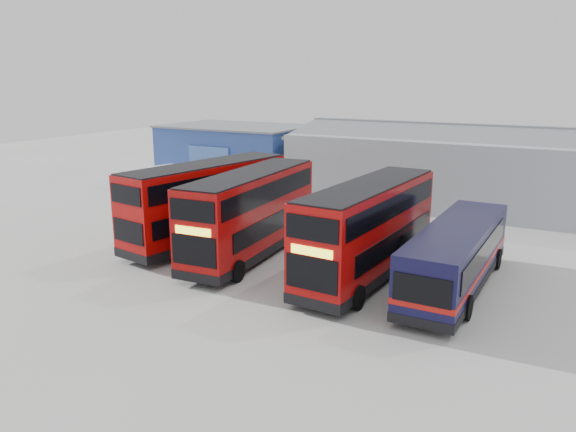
{
  "coord_description": "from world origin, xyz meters",
  "views": [
    {
      "loc": [
        13.66,
        -22.97,
        9.32
      ],
      "look_at": [
        -0.21,
        2.28,
        2.1
      ],
      "focal_mm": 35.0,
      "sensor_mm": 36.0,
      "label": 1
    }
  ],
  "objects_px": {
    "double_decker_left": "(207,204)",
    "double_decker_right": "(368,232)",
    "maintenance_shed": "(504,171)",
    "double_decker_centre": "(251,215)",
    "office_block": "(237,154)",
    "single_decker_blue": "(456,258)",
    "panel_van": "(177,175)"
  },
  "relations": [
    {
      "from": "double_decker_right",
      "to": "single_decker_blue",
      "type": "bearing_deg",
      "value": 9.79
    },
    {
      "from": "office_block",
      "to": "single_decker_blue",
      "type": "height_order",
      "value": "office_block"
    },
    {
      "from": "office_block",
      "to": "maintenance_shed",
      "type": "height_order",
      "value": "maintenance_shed"
    },
    {
      "from": "single_decker_blue",
      "to": "double_decker_right",
      "type": "bearing_deg",
      "value": 7.15
    },
    {
      "from": "maintenance_shed",
      "to": "double_decker_centre",
      "type": "xyz_separation_m",
      "value": [
        -9.73,
        -18.99,
        -0.35
      ]
    },
    {
      "from": "double_decker_left",
      "to": "double_decker_right",
      "type": "height_order",
      "value": "double_decker_left"
    },
    {
      "from": "single_decker_blue",
      "to": "panel_van",
      "type": "distance_m",
      "value": 28.82
    },
    {
      "from": "office_block",
      "to": "double_decker_left",
      "type": "xyz_separation_m",
      "value": [
        8.77,
        -16.06,
        -0.29
      ]
    },
    {
      "from": "double_decker_centre",
      "to": "double_decker_right",
      "type": "bearing_deg",
      "value": -5.38
    },
    {
      "from": "maintenance_shed",
      "to": "double_decker_left",
      "type": "distance_m",
      "value": 22.39
    },
    {
      "from": "double_decker_left",
      "to": "single_decker_blue",
      "type": "relative_size",
      "value": 1.02
    },
    {
      "from": "office_block",
      "to": "maintenance_shed",
      "type": "distance_m",
      "value": 22.09
    },
    {
      "from": "double_decker_left",
      "to": "maintenance_shed",
      "type": "bearing_deg",
      "value": -117.25
    },
    {
      "from": "maintenance_shed",
      "to": "single_decker_blue",
      "type": "xyz_separation_m",
      "value": [
        0.81,
        -18.65,
        -1.14
      ]
    },
    {
      "from": "double_decker_left",
      "to": "panel_van",
      "type": "relative_size",
      "value": 2.28
    },
    {
      "from": "double_decker_centre",
      "to": "double_decker_right",
      "type": "distance_m",
      "value": 6.54
    },
    {
      "from": "single_decker_blue",
      "to": "panel_van",
      "type": "xyz_separation_m",
      "value": [
        -26.06,
        12.31,
        -0.34
      ]
    },
    {
      "from": "maintenance_shed",
      "to": "office_block",
      "type": "bearing_deg",
      "value": -174.79
    },
    {
      "from": "double_decker_centre",
      "to": "double_decker_right",
      "type": "xyz_separation_m",
      "value": [
        6.54,
        -0.13,
        0.01
      ]
    },
    {
      "from": "double_decker_centre",
      "to": "double_decker_right",
      "type": "relative_size",
      "value": 1.0
    },
    {
      "from": "office_block",
      "to": "double_decker_left",
      "type": "relative_size",
      "value": 1.11
    },
    {
      "from": "double_decker_right",
      "to": "panel_van",
      "type": "bearing_deg",
      "value": 152.93
    },
    {
      "from": "double_decker_right",
      "to": "single_decker_blue",
      "type": "distance_m",
      "value": 4.11
    },
    {
      "from": "double_decker_left",
      "to": "single_decker_blue",
      "type": "bearing_deg",
      "value": -173.41
    },
    {
      "from": "double_decker_right",
      "to": "double_decker_left",
      "type": "bearing_deg",
      "value": 177.01
    },
    {
      "from": "office_block",
      "to": "single_decker_blue",
      "type": "distance_m",
      "value": 28.26
    },
    {
      "from": "maintenance_shed",
      "to": "double_decker_right",
      "type": "bearing_deg",
      "value": -99.47
    },
    {
      "from": "double_decker_left",
      "to": "office_block",
      "type": "bearing_deg",
      "value": -52.39
    },
    {
      "from": "office_block",
      "to": "single_decker_blue",
      "type": "xyz_separation_m",
      "value": [
        22.81,
        -16.64,
        -1.12
      ]
    },
    {
      "from": "office_block",
      "to": "panel_van",
      "type": "height_order",
      "value": "office_block"
    },
    {
      "from": "double_decker_centre",
      "to": "panel_van",
      "type": "bearing_deg",
      "value": 136.58
    },
    {
      "from": "maintenance_shed",
      "to": "double_decker_right",
      "type": "relative_size",
      "value": 2.81
    }
  ]
}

